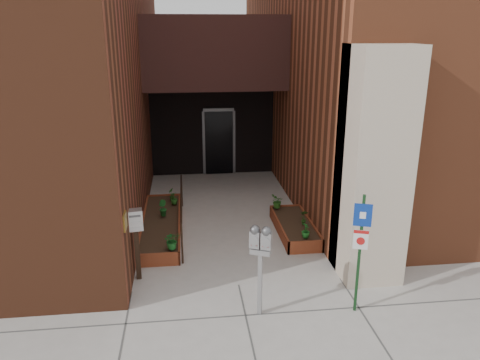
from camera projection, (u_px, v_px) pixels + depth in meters
name	position (u px, v px, depth m)	size (l,w,h in m)	color
ground	(239.00, 285.00, 8.89)	(80.00, 80.00, 0.00)	#9E9991
architecture	(205.00, 17.00, 13.84)	(20.00, 14.60, 10.00)	brown
planter_left	(161.00, 226.00, 11.22)	(0.90, 3.60, 0.30)	maroon
planter_right	(295.00, 228.00, 11.11)	(0.80, 2.20, 0.30)	maroon
handrail	(181.00, 202.00, 11.04)	(0.04, 3.34, 0.90)	black
parking_meter	(261.00, 247.00, 7.62)	(0.38, 0.26, 1.63)	#949496
sign_post	(360.00, 242.00, 7.69)	(0.28, 0.11, 2.12)	#143719
payment_dropbox	(136.00, 230.00, 8.81)	(0.31, 0.25, 1.43)	black
shrub_left_a	(172.00, 240.00, 9.64)	(0.34, 0.34, 0.38)	#1C6221
shrub_left_b	(163.00, 208.00, 11.35)	(0.21, 0.21, 0.39)	#17511B
shrub_left_c	(174.00, 198.00, 12.11)	(0.18, 0.18, 0.32)	#1E5217
shrub_left_d	(171.00, 194.00, 12.41)	(0.17, 0.17, 0.32)	#225117
shrub_right_a	(306.00, 230.00, 10.16)	(0.18, 0.18, 0.33)	#1C621E
shrub_right_b	(304.00, 217.00, 10.84)	(0.19, 0.19, 0.36)	#234E16
shrub_right_c	(277.00, 201.00, 11.82)	(0.32, 0.32, 0.35)	#29631C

